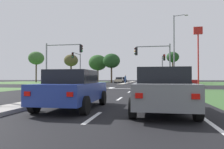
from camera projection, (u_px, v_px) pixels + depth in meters
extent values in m
plane|color=black|center=(114.00, 86.00, 31.43)|extent=(200.00, 200.00, 0.00)
cube|color=#476B38|center=(41.00, 82.00, 60.00)|extent=(35.00, 35.00, 0.01)
cube|color=gray|center=(63.00, 97.00, 12.73)|extent=(1.20, 22.00, 0.14)
cube|color=#ADA89E|center=(129.00, 82.00, 56.04)|extent=(1.20, 36.00, 0.14)
cube|color=silver|center=(93.00, 117.00, 6.42)|extent=(0.14, 2.00, 0.01)
cube|color=silver|center=(120.00, 99.00, 12.33)|extent=(0.14, 2.00, 0.01)
cube|color=silver|center=(129.00, 92.00, 18.23)|extent=(0.14, 2.00, 0.01)
cube|color=silver|center=(176.00, 98.00, 12.51)|extent=(0.14, 24.00, 0.01)
cube|color=silver|center=(136.00, 89.00, 23.87)|extent=(6.40, 0.50, 0.01)
cube|color=silver|center=(60.00, 87.00, 27.43)|extent=(0.70, 2.80, 0.01)
cube|color=silver|center=(68.00, 87.00, 27.23)|extent=(0.70, 2.80, 0.01)
cube|color=silver|center=(76.00, 88.00, 27.03)|extent=(0.70, 2.80, 0.01)
cube|color=silver|center=(85.00, 88.00, 26.82)|extent=(0.70, 2.80, 0.01)
cube|color=silver|center=(93.00, 88.00, 26.62)|extent=(0.70, 2.80, 0.01)
cube|color=silver|center=(102.00, 88.00, 26.42)|extent=(0.70, 2.80, 0.01)
cube|color=silver|center=(111.00, 88.00, 26.22)|extent=(0.70, 2.80, 0.01)
cube|color=#BCAD8E|center=(119.00, 80.00, 53.58)|extent=(1.81, 4.12, 0.63)
cube|color=black|center=(119.00, 78.00, 53.74)|extent=(1.59, 1.89, 0.52)
cube|color=red|center=(123.00, 80.00, 55.51)|extent=(0.20, 0.04, 0.14)
cube|color=red|center=(118.00, 80.00, 55.75)|extent=(0.20, 0.04, 0.14)
cylinder|color=black|center=(122.00, 82.00, 52.12)|extent=(0.22, 0.64, 0.64)
cylinder|color=black|center=(115.00, 82.00, 52.44)|extent=(0.22, 0.64, 0.64)
cylinder|color=black|center=(123.00, 82.00, 54.71)|extent=(0.22, 0.64, 0.64)
cylinder|color=black|center=(117.00, 82.00, 55.03)|extent=(0.22, 0.64, 0.64)
cube|color=slate|center=(162.00, 93.00, 7.44)|extent=(1.86, 4.28, 0.74)
cube|color=black|center=(162.00, 75.00, 7.31)|extent=(1.64, 1.97, 0.52)
cube|color=red|center=(139.00, 96.00, 5.44)|extent=(0.20, 0.04, 0.14)
cube|color=red|center=(196.00, 96.00, 5.19)|extent=(0.20, 0.04, 0.14)
cylinder|color=black|center=(138.00, 99.00, 8.95)|extent=(0.22, 0.64, 0.64)
cylinder|color=black|center=(182.00, 100.00, 8.62)|extent=(0.22, 0.64, 0.64)
cylinder|color=black|center=(133.00, 108.00, 6.25)|extent=(0.22, 0.64, 0.64)
cylinder|color=black|center=(198.00, 110.00, 5.92)|extent=(0.22, 0.64, 0.64)
cube|color=#A31919|center=(179.00, 82.00, 29.01)|extent=(4.41, 1.81, 0.69)
cube|color=black|center=(181.00, 78.00, 29.00)|extent=(2.03, 1.59, 0.52)
cube|color=red|center=(197.00, 82.00, 27.95)|extent=(0.04, 0.20, 0.14)
cube|color=red|center=(195.00, 82.00, 29.30)|extent=(0.04, 0.20, 0.14)
cylinder|color=black|center=(170.00, 85.00, 28.37)|extent=(0.64, 0.22, 0.64)
cylinder|color=black|center=(169.00, 84.00, 30.14)|extent=(0.64, 0.22, 0.64)
cylinder|color=black|center=(191.00, 85.00, 27.87)|extent=(0.64, 0.22, 0.64)
cylinder|color=black|center=(189.00, 85.00, 29.65)|extent=(0.64, 0.22, 0.64)
cube|color=#161E47|center=(123.00, 80.00, 59.56)|extent=(1.83, 4.24, 0.69)
cube|color=black|center=(123.00, 78.00, 59.72)|extent=(1.61, 1.95, 0.52)
cube|color=red|center=(126.00, 80.00, 61.55)|extent=(0.20, 0.04, 0.14)
cube|color=red|center=(121.00, 80.00, 61.79)|extent=(0.20, 0.04, 0.14)
cylinder|color=black|center=(125.00, 81.00, 58.06)|extent=(0.22, 0.64, 0.64)
cylinder|color=black|center=(119.00, 81.00, 58.38)|extent=(0.22, 0.64, 0.64)
cylinder|color=black|center=(126.00, 81.00, 60.73)|extent=(0.22, 0.64, 0.64)
cylinder|color=black|center=(120.00, 81.00, 61.05)|extent=(0.22, 0.64, 0.64)
cube|color=silver|center=(155.00, 85.00, 17.95)|extent=(1.82, 4.21, 0.63)
cube|color=black|center=(155.00, 78.00, 17.81)|extent=(1.60, 1.94, 0.52)
cube|color=red|center=(146.00, 85.00, 15.98)|extent=(0.20, 0.04, 0.14)
cube|color=red|center=(165.00, 85.00, 15.74)|extent=(0.20, 0.04, 0.14)
cylinder|color=black|center=(144.00, 88.00, 19.43)|extent=(0.22, 0.64, 0.64)
cylinder|color=black|center=(164.00, 88.00, 19.12)|extent=(0.22, 0.64, 0.64)
cylinder|color=black|center=(144.00, 89.00, 16.78)|extent=(0.22, 0.64, 0.64)
cylinder|color=black|center=(167.00, 90.00, 16.46)|extent=(0.22, 0.64, 0.64)
cube|color=navy|center=(73.00, 92.00, 8.41)|extent=(1.84, 4.27, 0.70)
cube|color=black|center=(72.00, 77.00, 8.27)|extent=(1.62, 1.96, 0.52)
cube|color=red|center=(27.00, 94.00, 6.41)|extent=(0.20, 0.04, 0.14)
cube|color=red|center=(70.00, 94.00, 6.17)|extent=(0.20, 0.04, 0.14)
cylinder|color=black|center=(65.00, 97.00, 9.91)|extent=(0.22, 0.64, 0.64)
cylinder|color=black|center=(103.00, 98.00, 9.59)|extent=(0.22, 0.64, 0.64)
cylinder|color=black|center=(34.00, 104.00, 7.22)|extent=(0.22, 0.64, 0.64)
cylinder|color=black|center=(85.00, 105.00, 6.90)|extent=(0.22, 0.64, 0.64)
cylinder|color=gray|center=(162.00, 70.00, 36.65)|extent=(0.18, 0.18, 5.23)
cylinder|color=gray|center=(163.00, 56.00, 34.45)|extent=(0.12, 4.55, 0.12)
cube|color=black|center=(164.00, 57.00, 32.20)|extent=(0.32, 0.26, 0.95)
sphere|color=red|center=(164.00, 55.00, 32.05)|extent=(0.20, 0.20, 0.20)
sphere|color=#3A2405|center=(164.00, 57.00, 32.04)|extent=(0.20, 0.20, 0.20)
sphere|color=black|center=(164.00, 59.00, 32.04)|extent=(0.20, 0.20, 0.20)
cylinder|color=gray|center=(46.00, 66.00, 26.31)|extent=(0.18, 0.18, 5.66)
cylinder|color=gray|center=(63.00, 45.00, 25.96)|extent=(4.57, 0.12, 0.12)
cube|color=black|center=(81.00, 49.00, 25.55)|extent=(0.26, 0.32, 0.95)
sphere|color=#360503|center=(82.00, 46.00, 25.52)|extent=(0.20, 0.20, 0.20)
sphere|color=#3A2405|center=(82.00, 49.00, 25.52)|extent=(0.20, 0.20, 0.20)
sphere|color=green|center=(82.00, 51.00, 25.51)|extent=(0.20, 0.20, 0.20)
cylinder|color=gray|center=(80.00, 69.00, 39.31)|extent=(0.18, 0.18, 5.92)
cylinder|color=gray|center=(77.00, 54.00, 37.40)|extent=(0.12, 3.97, 0.12)
cube|color=black|center=(73.00, 55.00, 35.44)|extent=(0.32, 0.26, 0.95)
sphere|color=#360503|center=(72.00, 53.00, 35.28)|extent=(0.20, 0.20, 0.20)
sphere|color=#3A2405|center=(72.00, 55.00, 35.28)|extent=(0.20, 0.20, 0.20)
sphere|color=green|center=(72.00, 57.00, 35.27)|extent=(0.20, 0.20, 0.20)
cylinder|color=gray|center=(170.00, 66.00, 23.65)|extent=(0.18, 0.18, 5.18)
cylinder|color=gray|center=(153.00, 46.00, 24.02)|extent=(3.80, 0.12, 0.12)
cube|color=black|center=(136.00, 51.00, 24.35)|extent=(0.26, 0.32, 0.95)
sphere|color=#360503|center=(135.00, 49.00, 24.38)|extent=(0.20, 0.20, 0.20)
sphere|color=orange|center=(135.00, 51.00, 24.38)|extent=(0.20, 0.20, 0.20)
sphere|color=black|center=(135.00, 54.00, 24.37)|extent=(0.20, 0.20, 0.20)
cylinder|color=gray|center=(174.00, 51.00, 30.68)|extent=(0.20, 0.20, 10.56)
cylinder|color=gray|center=(180.00, 15.00, 30.36)|extent=(1.70, 0.63, 0.10)
ellipsoid|color=#B2B2A8|center=(186.00, 15.00, 29.95)|extent=(0.56, 0.28, 0.20)
cylinder|color=#335184|center=(125.00, 81.00, 44.38)|extent=(0.16, 0.16, 0.76)
cylinder|color=#335184|center=(125.00, 78.00, 44.39)|extent=(0.34, 0.34, 0.79)
sphere|color=tan|center=(125.00, 76.00, 44.40)|extent=(0.22, 0.22, 0.22)
cylinder|color=red|center=(198.00, 59.00, 43.64)|extent=(0.28, 0.28, 10.51)
cube|color=red|center=(198.00, 31.00, 43.75)|extent=(1.80, 0.30, 1.60)
torus|color=yellow|center=(196.00, 31.00, 43.99)|extent=(0.96, 0.16, 0.96)
torus|color=yellow|center=(200.00, 31.00, 43.85)|extent=(0.96, 0.16, 0.96)
cylinder|color=#423323|center=(36.00, 72.00, 61.31)|extent=(0.40, 0.40, 5.95)
ellipsoid|color=#38602D|center=(36.00, 58.00, 61.39)|extent=(4.55, 4.55, 3.87)
cylinder|color=#423323|center=(71.00, 73.00, 62.90)|extent=(0.45, 0.45, 5.49)
ellipsoid|color=#4C4728|center=(71.00, 60.00, 62.97)|extent=(4.25, 4.25, 3.61)
cylinder|color=#423323|center=(98.00, 75.00, 61.22)|extent=(0.44, 0.44, 4.34)
ellipsoid|color=#285123|center=(98.00, 63.00, 61.29)|extent=(5.41, 5.41, 4.60)
cylinder|color=#423323|center=(112.00, 74.00, 56.45)|extent=(0.43, 0.43, 4.71)
ellipsoid|color=#1E421E|center=(112.00, 61.00, 56.51)|extent=(4.65, 4.65, 3.95)
cylinder|color=#423323|center=(173.00, 72.00, 54.32)|extent=(0.39, 0.39, 5.90)
ellipsoid|color=#1E421E|center=(173.00, 57.00, 54.39)|extent=(3.23, 3.23, 2.75)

